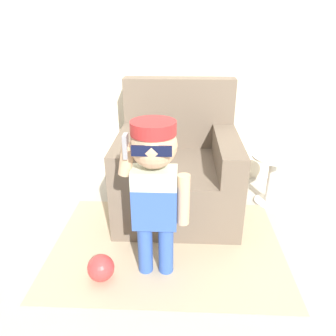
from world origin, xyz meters
TOP-DOWN VIEW (x-y plane):
  - ground_plane at (0.00, 0.00)m, footprint 10.00×10.00m
  - wall_back at (0.00, 0.66)m, footprint 10.00×0.05m
  - armchair at (0.04, 0.06)m, footprint 0.94×0.95m
  - person_child at (-0.07, -0.75)m, footprint 0.41×0.30m
  - side_table at (0.84, 0.14)m, footprint 0.37×0.37m
  - rug at (-0.02, -0.49)m, footprint 1.61×1.16m
  - toy_ball at (-0.41, -0.84)m, footprint 0.17×0.17m

SIDE VIEW (x-z plane):
  - ground_plane at x=0.00m, z-range 0.00..0.00m
  - rug at x=-0.02m, z-range 0.00..0.01m
  - toy_ball at x=-0.41m, z-range 0.00..0.17m
  - side_table at x=0.84m, z-range 0.05..0.49m
  - armchair at x=0.04m, z-range -0.17..0.86m
  - person_child at x=-0.07m, z-range 0.17..1.16m
  - wall_back at x=0.00m, z-range 0.00..2.60m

